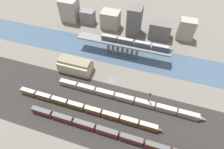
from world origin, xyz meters
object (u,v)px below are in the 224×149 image
Objects in this scene: warehouse_building at (75,65)px; signal_tower at (149,99)px; train_yard_far at (127,99)px; train_yard_near at (121,136)px; train_yard_mid at (86,108)px; train_on_bridge at (136,43)px.

warehouse_building is 2.00× the size of signal_tower.
train_yard_near is at bearing -82.36° from train_yard_far.
train_yard_far is 4.03× the size of warehouse_building.
train_yard_near is at bearing -111.57° from signal_tower.
train_yard_mid reaches higher than train_yard_far.
train_yard_far is 42.30m from warehouse_building.
warehouse_building is at bearing 160.89° from train_yard_far.
warehouse_building is (-19.23, 27.47, 2.46)m from train_yard_mid.
train_yard_far is 13.22m from signal_tower.
train_on_bridge reaches higher than train_yard_mid.
train_on_bridge is at bearing 96.79° from train_yard_near.
train_on_bridge is 41.08m from train_yard_far.
signal_tower reaches higher than warehouse_building.
train_yard_near is 25.48m from train_yard_mid.
train_yard_near is (7.43, -62.34, -10.55)m from train_on_bridge.
warehouse_building is (-39.89, 13.82, 2.68)m from train_yard_far.
train_yard_far is 8.04× the size of signal_tower.
train_yard_far is at bearing -175.16° from signal_tower.
signal_tower is (9.49, 23.99, 3.77)m from train_yard_near.
train_yard_near is 56.59m from warehouse_building.
train_on_bridge is 0.48× the size of train_yard_near.
train_yard_mid is at bearing -107.09° from train_on_bridge.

